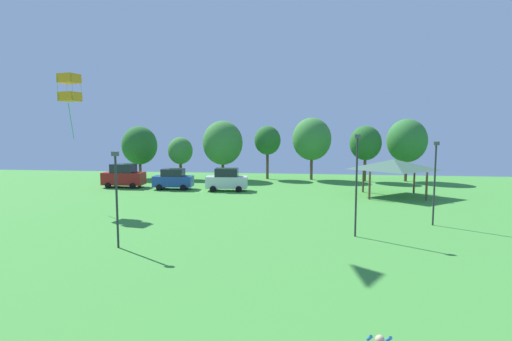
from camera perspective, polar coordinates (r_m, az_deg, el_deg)
name	(u,v)px	position (r m, az deg, el deg)	size (l,w,h in m)	color
kite_flying_2	(69,88)	(36.34, -25.10, 10.66)	(1.52, 1.51, 5.23)	orange
parked_car_leftmost	(124,176)	(47.04, -18.38, -0.74)	(4.58, 2.18, 2.65)	maroon
parked_car_second_from_left	(173,179)	(44.15, -11.75, -1.21)	(4.31, 2.18, 2.25)	#234299
parked_car_third_from_left	(227,180)	(42.21, -4.20, -1.34)	(4.44, 2.20, 2.39)	silver
park_pavilion	(394,165)	(40.77, 19.05, 0.80)	(6.53, 5.57, 3.60)	brown
light_post_0	(357,179)	(24.52, 14.16, -1.25)	(0.36, 0.20, 6.16)	#2D2D33
light_post_1	(435,178)	(29.23, 24.18, -0.98)	(0.36, 0.20, 5.65)	#2D2D33
light_post_2	(116,193)	(22.84, -19.31, -3.06)	(0.36, 0.20, 5.27)	#2D2D33
treeline_tree_0	(140,145)	(55.08, -16.30, 3.45)	(4.60, 4.60, 6.91)	brown
treeline_tree_1	(180,151)	(53.01, -10.75, 2.77)	(3.20, 3.20, 5.48)	brown
treeline_tree_2	(223,143)	(51.62, -4.78, 3.95)	(5.14, 5.14, 7.59)	brown
treeline_tree_3	(267,141)	(52.20, 1.65, 4.30)	(3.43, 3.43, 6.96)	brown
treeline_tree_4	(312,139)	(51.88, 7.97, 4.46)	(4.97, 4.97, 7.99)	brown
treeline_tree_5	(365,143)	(51.54, 15.37, 3.78)	(3.90, 3.90, 6.94)	brown
treeline_tree_6	(407,141)	(53.08, 20.75, 4.00)	(4.89, 4.89, 7.78)	brown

